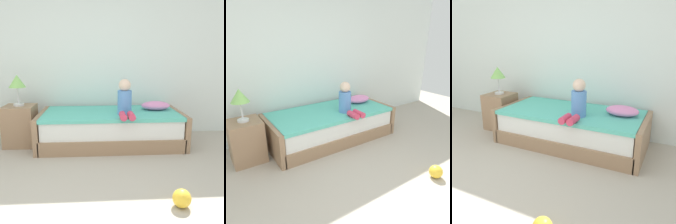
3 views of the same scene
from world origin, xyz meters
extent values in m
cube|color=silver|center=(0.00, 2.60, 1.45)|extent=(7.20, 0.10, 2.90)
cube|color=#997556|center=(0.39, 2.00, 0.10)|extent=(2.00, 1.00, 0.20)
cube|color=white|center=(0.39, 2.00, 0.33)|extent=(1.94, 0.94, 0.25)
cube|color=#59C6B2|center=(0.39, 2.00, 0.47)|extent=(1.98, 0.98, 0.05)
cube|color=#997556|center=(-0.63, 2.00, 0.25)|extent=(0.07, 1.00, 0.50)
cube|color=#997556|center=(1.41, 2.00, 0.25)|extent=(0.07, 1.00, 0.50)
cube|color=#997556|center=(-0.96, 2.04, 0.30)|extent=(0.44, 0.44, 0.60)
cylinder|color=silver|center=(-0.96, 2.04, 0.61)|extent=(0.15, 0.15, 0.03)
cylinder|color=silver|center=(-0.96, 2.04, 0.75)|extent=(0.02, 0.02, 0.24)
cone|color=#8CCC66|center=(-0.96, 2.04, 0.96)|extent=(0.24, 0.24, 0.18)
cylinder|color=#598CD1|center=(0.57, 1.82, 0.67)|extent=(0.20, 0.20, 0.34)
sphere|color=beige|center=(0.57, 1.82, 0.92)|extent=(0.17, 0.17, 0.17)
cylinder|color=#D83F60|center=(0.52, 1.52, 0.55)|extent=(0.09, 0.22, 0.09)
cylinder|color=#D83F60|center=(0.63, 1.52, 0.55)|extent=(0.09, 0.22, 0.09)
ellipsoid|color=#EA8CC6|center=(1.09, 2.10, 0.56)|extent=(0.44, 0.30, 0.13)
sphere|color=yellow|center=(0.91, 0.30, 0.08)|extent=(0.17, 0.17, 0.17)
camera|label=1|loc=(0.17, -1.62, 1.29)|focal=39.91mm
camera|label=2|loc=(-1.39, -0.93, 1.72)|focal=34.68mm
camera|label=3|loc=(1.72, -0.97, 1.50)|focal=38.05mm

